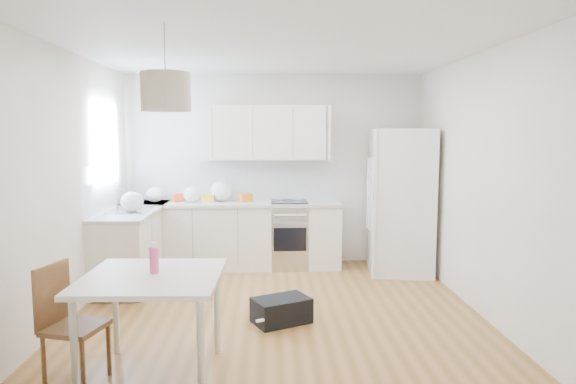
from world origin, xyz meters
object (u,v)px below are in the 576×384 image
object	(u,v)px
dining_table	(152,287)
gym_bag	(281,310)
refrigerator	(401,201)
dining_chair	(76,325)

from	to	relation	value
dining_table	gym_bag	bearing A→B (deg)	49.41
refrigerator	gym_bag	xyz separation A→B (m)	(-1.67, -1.88, -0.84)
dining_table	dining_chair	xyz separation A→B (m)	(-0.56, -0.07, -0.26)
dining_chair	dining_table	bearing A→B (deg)	22.78
refrigerator	gym_bag	distance (m)	2.65
refrigerator	dining_table	xyz separation A→B (m)	(-2.67, -2.99, -0.25)
dining_chair	gym_bag	size ratio (longest dim) A/B	1.68
refrigerator	gym_bag	size ratio (longest dim) A/B	3.60
refrigerator	gym_bag	world-z (taller)	refrigerator
refrigerator	dining_chair	size ratio (longest dim) A/B	2.14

